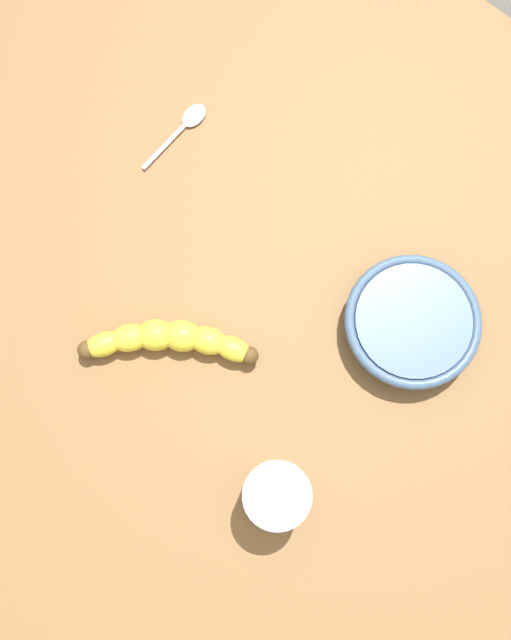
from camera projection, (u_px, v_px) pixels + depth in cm
name	position (u px, v px, depth cm)	size (l,w,h in cm)	color
wooden_tabletop	(201.00, 363.00, 85.39)	(120.00, 120.00, 3.00)	brown
banana	(169.00, 340.00, 82.53)	(13.90, 17.33, 3.69)	yellow
smoothie_glass	(276.00, 494.00, 76.82)	(7.15, 7.15, 9.14)	silver
ceramic_bowl	(411.00, 323.00, 82.39)	(15.79, 15.79, 3.93)	#3D5675
teaspoon	(190.00, 119.00, 89.37)	(11.24, 2.50, 0.80)	silver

